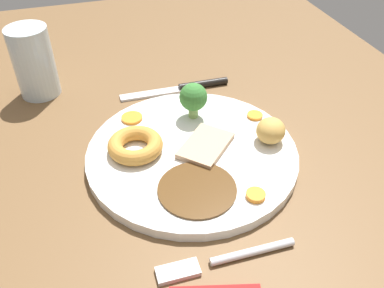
{
  "coord_description": "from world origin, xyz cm",
  "views": [
    {
      "loc": [
        -43.53,
        14.89,
        40.89
      ],
      "look_at": [
        -2.89,
        2.46,
        6.0
      ],
      "focal_mm": 38.64,
      "sensor_mm": 36.0,
      "label": 1
    }
  ],
  "objects_px": {
    "yorkshire_pudding": "(135,145)",
    "knife": "(185,87)",
    "carrot_coin_front": "(255,115)",
    "carrot_coin_side": "(132,118)",
    "water_glass": "(34,62)",
    "dinner_plate": "(192,154)",
    "carrot_coin_back": "(256,195)",
    "broccoli_floret": "(191,98)",
    "meat_slice_main": "(206,146)",
    "roast_potato_left": "(271,131)",
    "fork": "(222,260)"
  },
  "relations": [
    {
      "from": "yorkshire_pudding",
      "to": "knife",
      "type": "distance_m",
      "value": 0.19
    },
    {
      "from": "carrot_coin_front",
      "to": "knife",
      "type": "height_order",
      "value": "carrot_coin_front"
    },
    {
      "from": "carrot_coin_side",
      "to": "water_glass",
      "type": "xyz_separation_m",
      "value": [
        0.14,
        0.13,
        0.04
      ]
    },
    {
      "from": "dinner_plate",
      "to": "carrot_coin_back",
      "type": "bearing_deg",
      "value": -156.03
    },
    {
      "from": "broccoli_floret",
      "to": "meat_slice_main",
      "type": "bearing_deg",
      "value": 178.07
    },
    {
      "from": "dinner_plate",
      "to": "carrot_coin_front",
      "type": "bearing_deg",
      "value": -67.75
    },
    {
      "from": "roast_potato_left",
      "to": "yorkshire_pudding",
      "type": "bearing_deg",
      "value": 80.11
    },
    {
      "from": "carrot_coin_back",
      "to": "broccoli_floret",
      "type": "height_order",
      "value": "broccoli_floret"
    },
    {
      "from": "yorkshire_pudding",
      "to": "broccoli_floret",
      "type": "xyz_separation_m",
      "value": [
        0.05,
        -0.09,
        0.02
      ]
    },
    {
      "from": "meat_slice_main",
      "to": "carrot_coin_front",
      "type": "bearing_deg",
      "value": -63.04
    },
    {
      "from": "fork",
      "to": "water_glass",
      "type": "bearing_deg",
      "value": -65.81
    },
    {
      "from": "meat_slice_main",
      "to": "broccoli_floret",
      "type": "height_order",
      "value": "broccoli_floret"
    },
    {
      "from": "carrot_coin_side",
      "to": "broccoli_floret",
      "type": "distance_m",
      "value": 0.09
    },
    {
      "from": "yorkshire_pudding",
      "to": "roast_potato_left",
      "type": "xyz_separation_m",
      "value": [
        -0.03,
        -0.18,
        0.01
      ]
    },
    {
      "from": "knife",
      "to": "meat_slice_main",
      "type": "bearing_deg",
      "value": 84.11
    },
    {
      "from": "roast_potato_left",
      "to": "carrot_coin_back",
      "type": "xyz_separation_m",
      "value": [
        -0.09,
        0.06,
        -0.01
      ]
    },
    {
      "from": "meat_slice_main",
      "to": "roast_potato_left",
      "type": "bearing_deg",
      "value": -96.72
    },
    {
      "from": "yorkshire_pudding",
      "to": "carrot_coin_front",
      "type": "bearing_deg",
      "value": -81.87
    },
    {
      "from": "carrot_coin_side",
      "to": "water_glass",
      "type": "height_order",
      "value": "water_glass"
    },
    {
      "from": "dinner_plate",
      "to": "water_glass",
      "type": "relative_size",
      "value": 2.49
    },
    {
      "from": "carrot_coin_front",
      "to": "knife",
      "type": "xyz_separation_m",
      "value": [
        0.12,
        0.07,
        -0.01
      ]
    },
    {
      "from": "dinner_plate",
      "to": "carrot_coin_side",
      "type": "distance_m",
      "value": 0.11
    },
    {
      "from": "dinner_plate",
      "to": "roast_potato_left",
      "type": "height_order",
      "value": "roast_potato_left"
    },
    {
      "from": "carrot_coin_front",
      "to": "broccoli_floret",
      "type": "bearing_deg",
      "value": 72.93
    },
    {
      "from": "knife",
      "to": "carrot_coin_front",
      "type": "bearing_deg",
      "value": 121.16
    },
    {
      "from": "dinner_plate",
      "to": "carrot_coin_front",
      "type": "xyz_separation_m",
      "value": [
        0.05,
        -0.11,
        0.01
      ]
    },
    {
      "from": "meat_slice_main",
      "to": "knife",
      "type": "xyz_separation_m",
      "value": [
        0.17,
        -0.02,
        -0.01
      ]
    },
    {
      "from": "roast_potato_left",
      "to": "knife",
      "type": "bearing_deg",
      "value": 20.77
    },
    {
      "from": "meat_slice_main",
      "to": "fork",
      "type": "distance_m",
      "value": 0.17
    },
    {
      "from": "carrot_coin_front",
      "to": "water_glass",
      "type": "height_order",
      "value": "water_glass"
    },
    {
      "from": "roast_potato_left",
      "to": "carrot_coin_side",
      "type": "relative_size",
      "value": 1.36
    },
    {
      "from": "yorkshire_pudding",
      "to": "roast_potato_left",
      "type": "height_order",
      "value": "roast_potato_left"
    },
    {
      "from": "carrot_coin_front",
      "to": "broccoli_floret",
      "type": "xyz_separation_m",
      "value": [
        0.03,
        0.09,
        0.03
      ]
    },
    {
      "from": "meat_slice_main",
      "to": "carrot_coin_back",
      "type": "relative_size",
      "value": 3.32
    },
    {
      "from": "meat_slice_main",
      "to": "carrot_coin_side",
      "type": "distance_m",
      "value": 0.13
    },
    {
      "from": "broccoli_floret",
      "to": "dinner_plate",
      "type": "bearing_deg",
      "value": 163.9
    },
    {
      "from": "meat_slice_main",
      "to": "yorkshire_pudding",
      "type": "bearing_deg",
      "value": 77.07
    },
    {
      "from": "meat_slice_main",
      "to": "carrot_coin_side",
      "type": "height_order",
      "value": "meat_slice_main"
    },
    {
      "from": "roast_potato_left",
      "to": "water_glass",
      "type": "bearing_deg",
      "value": 50.97
    },
    {
      "from": "carrot_coin_side",
      "to": "knife",
      "type": "bearing_deg",
      "value": -53.22
    },
    {
      "from": "carrot_coin_back",
      "to": "carrot_coin_front",
      "type": "bearing_deg",
      "value": -23.44
    },
    {
      "from": "roast_potato_left",
      "to": "meat_slice_main",
      "type": "bearing_deg",
      "value": 83.28
    },
    {
      "from": "dinner_plate",
      "to": "roast_potato_left",
      "type": "distance_m",
      "value": 0.11
    },
    {
      "from": "meat_slice_main",
      "to": "roast_potato_left",
      "type": "distance_m",
      "value": 0.09
    },
    {
      "from": "water_glass",
      "to": "carrot_coin_back",
      "type": "bearing_deg",
      "value": -144.59
    },
    {
      "from": "carrot_coin_back",
      "to": "broccoli_floret",
      "type": "bearing_deg",
      "value": 8.09
    },
    {
      "from": "fork",
      "to": "knife",
      "type": "height_order",
      "value": "knife"
    },
    {
      "from": "knife",
      "to": "broccoli_floret",
      "type": "bearing_deg",
      "value": 80.45
    },
    {
      "from": "meat_slice_main",
      "to": "fork",
      "type": "relative_size",
      "value": 0.51
    },
    {
      "from": "yorkshire_pudding",
      "to": "carrot_coin_back",
      "type": "bearing_deg",
      "value": -136.14
    }
  ]
}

